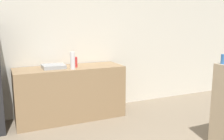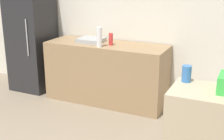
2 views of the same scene
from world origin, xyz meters
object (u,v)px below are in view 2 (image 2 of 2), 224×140
at_px(jar, 187,74).
at_px(refrigerator, 32,41).
at_px(bottle_tall, 99,37).
at_px(bottle_short, 111,39).

bearing_deg(jar, refrigerator, 148.42).
distance_m(refrigerator, bottle_tall, 1.42).
distance_m(refrigerator, bottle_short, 1.49).
bearing_deg(jar, bottle_short, 129.73).
distance_m(bottle_short, jar, 2.29).
distance_m(refrigerator, jar, 3.47).
xyz_separation_m(refrigerator, jar, (2.94, -1.81, 0.36)).
height_order(refrigerator, bottle_short, refrigerator).
bearing_deg(bottle_tall, bottle_short, 60.63).
bearing_deg(bottle_tall, jar, -45.43).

